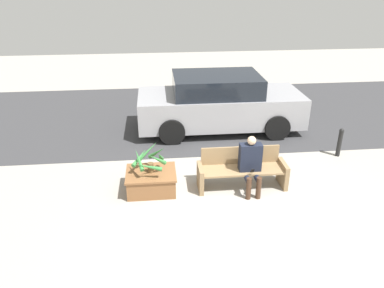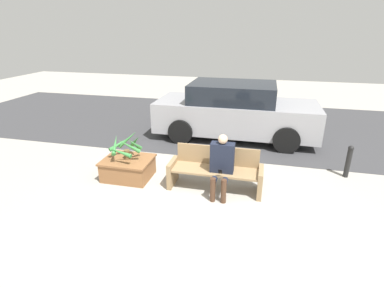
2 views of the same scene
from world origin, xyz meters
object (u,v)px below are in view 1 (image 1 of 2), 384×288
bench (242,169)px  parked_car (219,103)px  person_seated (251,162)px  bollard_post (340,142)px  planter_box (151,180)px  potted_plant (150,158)px

bench → parked_car: (0.03, 3.13, 0.39)m
bench → person_seated: bearing=-52.8°
person_seated → parked_car: size_ratio=0.26×
person_seated → bollard_post: size_ratio=1.64×
planter_box → potted_plant: size_ratio=1.40×
planter_box → potted_plant: (-0.00, -0.00, 0.51)m
parked_car → bollard_post: parked_car is taller
planter_box → bollard_post: 4.73m
bench → bollard_post: bearing=22.8°
person_seated → parked_car: (-0.10, 3.31, 0.14)m
bench → potted_plant: 1.94m
bench → person_seated: size_ratio=1.55×
potted_plant → person_seated: bearing=-4.8°
potted_plant → bollard_post: potted_plant is taller
planter_box → bollard_post: bearing=13.9°
bench → planter_box: size_ratio=1.81×
bench → parked_car: bearing=89.4°
bench → planter_box: bearing=-179.8°
potted_plant → parked_car: (1.94, 3.14, 0.04)m
planter_box → parked_car: (1.93, 3.13, 0.55)m
person_seated → potted_plant: (-2.04, 0.17, 0.10)m
bench → parked_car: size_ratio=0.41×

